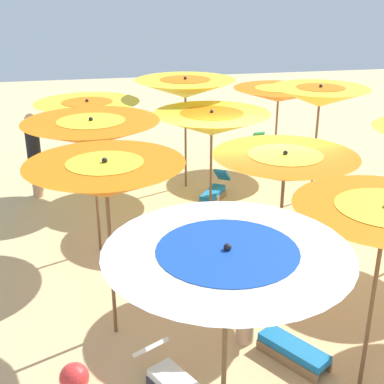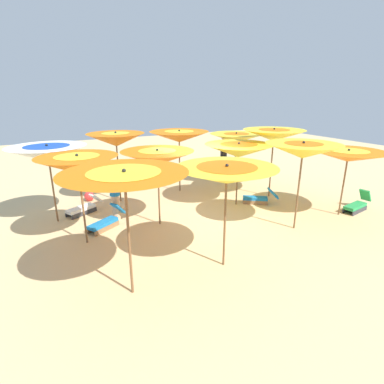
{
  "view_description": "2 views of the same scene",
  "coord_description": "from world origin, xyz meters",
  "px_view_note": "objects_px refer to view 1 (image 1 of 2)",
  "views": [
    {
      "loc": [
        -7.92,
        2.61,
        4.42
      ],
      "look_at": [
        -0.46,
        1.06,
        1.35
      ],
      "focal_mm": 48.3,
      "sensor_mm": 36.0,
      "label": 1
    },
    {
      "loc": [
        -4.34,
        -7.88,
        3.72
      ],
      "look_at": [
        -0.49,
        -0.33,
        0.93
      ],
      "focal_mm": 28.14,
      "sensor_mm": 36.0,
      "label": 2
    }
  ],
  "objects_px": {
    "beach_ball": "(74,377)",
    "beach_umbrella_4": "(185,88)",
    "beach_umbrella_0": "(88,110)",
    "beach_umbrella_7": "(384,225)",
    "beachgoer_1": "(34,154)",
    "lounger_3": "(214,191)",
    "lounger_1": "(178,384)",
    "beachgoer_0": "(247,281)",
    "beach_umbrella_1": "(92,133)",
    "beach_umbrella_9": "(320,97)",
    "beach_umbrella_5": "(212,124)",
    "lounger_0": "(265,152)",
    "beach_umbrella_6": "(284,168)",
    "lounger_2": "(287,342)",
    "beach_umbrella_8": "(278,95)",
    "beach_umbrella_3": "(227,271)",
    "beach_umbrella_2": "(106,180)"
  },
  "relations": [
    {
      "from": "beach_umbrella_4",
      "to": "beach_umbrella_7",
      "type": "height_order",
      "value": "beach_umbrella_4"
    },
    {
      "from": "beachgoer_1",
      "to": "lounger_0",
      "type": "bearing_deg",
      "value": 159.78
    },
    {
      "from": "beach_umbrella_0",
      "to": "beach_umbrella_7",
      "type": "relative_size",
      "value": 0.94
    },
    {
      "from": "beach_umbrella_4",
      "to": "beach_umbrella_9",
      "type": "xyz_separation_m",
      "value": [
        -1.28,
        -2.58,
        -0.04
      ]
    },
    {
      "from": "beach_umbrella_8",
      "to": "beach_ball",
      "type": "xyz_separation_m",
      "value": [
        -6.95,
        5.0,
        -1.74
      ]
    },
    {
      "from": "lounger_1",
      "to": "beachgoer_1",
      "type": "xyz_separation_m",
      "value": [
        6.62,
        1.97,
        0.81
      ]
    },
    {
      "from": "beachgoer_0",
      "to": "beach_umbrella_7",
      "type": "bearing_deg",
      "value": 42.74
    },
    {
      "from": "beach_umbrella_1",
      "to": "beach_umbrella_6",
      "type": "height_order",
      "value": "beach_umbrella_1"
    },
    {
      "from": "beach_umbrella_7",
      "to": "lounger_3",
      "type": "relative_size",
      "value": 2.0
    },
    {
      "from": "beachgoer_1",
      "to": "beachgoer_0",
      "type": "bearing_deg",
      "value": 83.02
    },
    {
      "from": "beach_umbrella_1",
      "to": "beachgoer_1",
      "type": "distance_m",
      "value": 3.31
    },
    {
      "from": "beach_umbrella_8",
      "to": "beachgoer_0",
      "type": "bearing_deg",
      "value": 156.76
    },
    {
      "from": "beach_umbrella_6",
      "to": "beachgoer_0",
      "type": "bearing_deg",
      "value": 142.1
    },
    {
      "from": "beach_umbrella_6",
      "to": "lounger_2",
      "type": "xyz_separation_m",
      "value": [
        -1.49,
        0.42,
        -1.81
      ]
    },
    {
      "from": "beach_umbrella_5",
      "to": "lounger_0",
      "type": "xyz_separation_m",
      "value": [
        3.21,
        -2.31,
        -1.71
      ]
    },
    {
      "from": "beach_umbrella_7",
      "to": "beach_umbrella_4",
      "type": "bearing_deg",
      "value": 6.64
    },
    {
      "from": "beach_umbrella_3",
      "to": "lounger_3",
      "type": "height_order",
      "value": "beach_umbrella_3"
    },
    {
      "from": "beach_umbrella_4",
      "to": "lounger_3",
      "type": "relative_size",
      "value": 2.17
    },
    {
      "from": "beach_umbrella_4",
      "to": "lounger_3",
      "type": "bearing_deg",
      "value": -152.48
    },
    {
      "from": "beach_umbrella_5",
      "to": "beach_umbrella_9",
      "type": "xyz_separation_m",
      "value": [
        0.37,
        -2.38,
        0.35
      ]
    },
    {
      "from": "beach_umbrella_0",
      "to": "lounger_0",
      "type": "bearing_deg",
      "value": -70.08
    },
    {
      "from": "lounger_0",
      "to": "lounger_1",
      "type": "relative_size",
      "value": 1.02
    },
    {
      "from": "beach_umbrella_2",
      "to": "beach_ball",
      "type": "height_order",
      "value": "beach_umbrella_2"
    },
    {
      "from": "beach_umbrella_1",
      "to": "beach_umbrella_4",
      "type": "distance_m",
      "value": 3.47
    },
    {
      "from": "beach_ball",
      "to": "beach_umbrella_4",
      "type": "bearing_deg",
      "value": -22.27
    },
    {
      "from": "beach_umbrella_7",
      "to": "beach_umbrella_9",
      "type": "relative_size",
      "value": 0.94
    },
    {
      "from": "lounger_1",
      "to": "beachgoer_0",
      "type": "bearing_deg",
      "value": 100.2
    },
    {
      "from": "beach_umbrella_8",
      "to": "lounger_0",
      "type": "height_order",
      "value": "beach_umbrella_8"
    },
    {
      "from": "beach_umbrella_3",
      "to": "beach_umbrella_0",
      "type": "bearing_deg",
      "value": 8.39
    },
    {
      "from": "beach_umbrella_2",
      "to": "beach_umbrella_9",
      "type": "xyz_separation_m",
      "value": [
        3.9,
        -4.57,
        0.04
      ]
    },
    {
      "from": "beachgoer_1",
      "to": "beach_ball",
      "type": "distance_m",
      "value": 6.36
    },
    {
      "from": "beach_umbrella_0",
      "to": "beach_ball",
      "type": "bearing_deg",
      "value": 176.22
    },
    {
      "from": "beach_umbrella_2",
      "to": "lounger_2",
      "type": "bearing_deg",
      "value": -114.46
    },
    {
      "from": "beach_umbrella_7",
      "to": "lounger_2",
      "type": "height_order",
      "value": "beach_umbrella_7"
    },
    {
      "from": "beach_umbrella_0",
      "to": "beachgoer_0",
      "type": "height_order",
      "value": "beach_umbrella_0"
    },
    {
      "from": "lounger_0",
      "to": "lounger_1",
      "type": "height_order",
      "value": "lounger_0"
    },
    {
      "from": "beach_umbrella_1",
      "to": "beach_umbrella_5",
      "type": "xyz_separation_m",
      "value": [
        1.11,
        -2.29,
        -0.25
      ]
    },
    {
      "from": "beach_umbrella_7",
      "to": "beach_umbrella_9",
      "type": "distance_m",
      "value": 5.78
    },
    {
      "from": "beach_umbrella_1",
      "to": "beach_umbrella_7",
      "type": "distance_m",
      "value": 4.94
    },
    {
      "from": "beach_umbrella_8",
      "to": "lounger_2",
      "type": "bearing_deg",
      "value": 161.09
    },
    {
      "from": "beach_umbrella_8",
      "to": "beachgoer_1",
      "type": "bearing_deg",
      "value": 96.86
    },
    {
      "from": "lounger_3",
      "to": "beach_ball",
      "type": "xyz_separation_m",
      "value": [
        -5.28,
        3.0,
        -0.03
      ]
    },
    {
      "from": "lounger_1",
      "to": "beach_umbrella_5",
      "type": "bearing_deg",
      "value": 134.26
    },
    {
      "from": "beach_umbrella_8",
      "to": "beach_ball",
      "type": "relative_size",
      "value": 6.37
    },
    {
      "from": "lounger_3",
      "to": "beachgoer_0",
      "type": "distance_m",
      "value": 4.94
    },
    {
      "from": "beach_umbrella_8",
      "to": "beach_umbrella_1",
      "type": "bearing_deg",
      "value": 127.74
    },
    {
      "from": "beach_umbrella_3",
      "to": "beach_umbrella_6",
      "type": "height_order",
      "value": "beach_umbrella_3"
    },
    {
      "from": "lounger_3",
      "to": "beachgoer_0",
      "type": "xyz_separation_m",
      "value": [
        -4.82,
        0.79,
        0.71
      ]
    },
    {
      "from": "beach_umbrella_3",
      "to": "beachgoer_1",
      "type": "distance_m",
      "value": 7.84
    },
    {
      "from": "beach_umbrella_9",
      "to": "beachgoer_1",
      "type": "relative_size",
      "value": 1.34
    }
  ]
}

